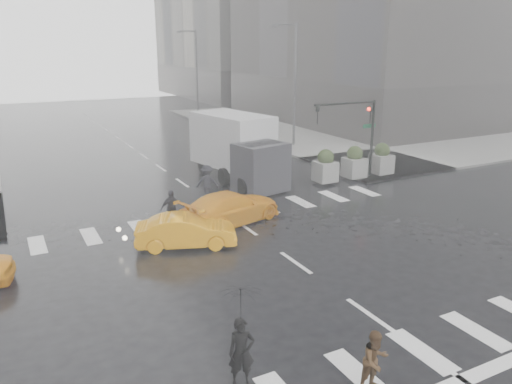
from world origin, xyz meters
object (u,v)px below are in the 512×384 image
traffic_signal_pole (359,124)px  taxi_mid (186,231)px  box_truck (239,147)px  pedestrian_brown (375,361)px

traffic_signal_pole → taxi_mid: traffic_signal_pole is taller
box_truck → taxi_mid: bearing=-139.1°
pedestrian_brown → box_truck: 18.11m
taxi_mid → box_truck: box_truck is taller
traffic_signal_pole → box_truck: bearing=155.0°
traffic_signal_pole → pedestrian_brown: bearing=-127.2°
taxi_mid → box_truck: size_ratio=0.54×
taxi_mid → pedestrian_brown: bearing=-155.0°
pedestrian_brown → box_truck: (5.03, 17.36, 1.25)m
traffic_signal_pole → box_truck: size_ratio=0.65×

